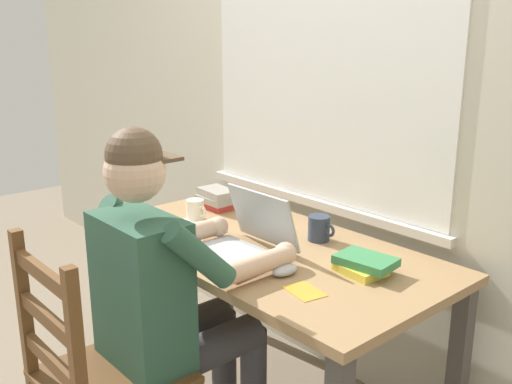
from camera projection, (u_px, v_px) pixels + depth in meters
name	position (u px, v px, depth m)	size (l,w,h in m)	color
back_wall	(347.00, 84.00, 2.36)	(6.00, 0.08, 2.60)	beige
desk	(265.00, 266.00, 2.26)	(1.43, 0.75, 0.71)	#9E7A51
seated_person	(169.00, 288.00, 1.94)	(0.50, 0.60, 1.23)	#2D5642
wooden_chair	(97.00, 378.00, 1.82)	(0.42, 0.42, 0.93)	brown
laptop	(245.00, 240.00, 2.13)	(0.33, 0.30, 0.23)	#ADAFB2
computer_mouse	(285.00, 270.00, 1.95)	(0.06, 0.10, 0.03)	#ADAFB2
coffee_mug_white	(256.00, 210.00, 2.51)	(0.12, 0.09, 0.09)	silver
coffee_mug_dark	(319.00, 228.00, 2.26)	(0.12, 0.09, 0.10)	#2D384C
coffee_mug_spare	(196.00, 210.00, 2.51)	(0.12, 0.08, 0.09)	beige
book_stack_main	(364.00, 264.00, 1.96)	(0.21, 0.16, 0.06)	gold
book_stack_side	(217.00, 198.00, 2.68)	(0.20, 0.14, 0.09)	#BC332D
paper_pile_near_laptop	(193.00, 228.00, 2.41)	(0.25, 0.17, 0.00)	white
paper_pile_back_corner	(229.00, 264.00, 2.03)	(0.25, 0.19, 0.01)	white
paper_pile_side	(212.00, 258.00, 2.08)	(0.25, 0.15, 0.01)	white
landscape_photo_print	(305.00, 291.00, 1.83)	(0.13, 0.09, 0.00)	gold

